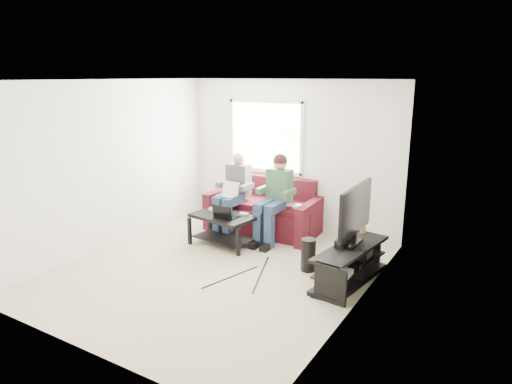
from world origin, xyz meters
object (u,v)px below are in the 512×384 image
at_px(end_table, 301,225).
at_px(coffee_table, 223,223).
at_px(sofa, 264,212).
at_px(tv, 355,212).
at_px(tv_stand, 350,266).
at_px(subwoofer, 308,255).

bearing_deg(end_table, coffee_table, -140.29).
xyz_separation_m(sofa, tv, (2.00, -1.10, 0.60)).
distance_m(tv, end_table, 1.69).
relative_size(tv_stand, subwoofer, 3.20).
xyz_separation_m(coffee_table, end_table, (0.98, 0.82, -0.10)).
relative_size(coffee_table, subwoofer, 2.31).
distance_m(sofa, coffee_table, 0.97).
bearing_deg(sofa, end_table, -9.89).
height_order(tv, end_table, tv).
bearing_deg(subwoofer, tv, 7.24).
xyz_separation_m(sofa, subwoofer, (1.39, -1.17, -0.10)).
relative_size(subwoofer, end_table, 0.77).
height_order(subwoofer, end_table, end_table).
distance_m(sofa, end_table, 0.79).
distance_m(coffee_table, subwoofer, 1.62).
distance_m(coffee_table, tv_stand, 2.23).
xyz_separation_m(tv, subwoofer, (-0.61, -0.08, -0.70)).
bearing_deg(coffee_table, end_table, 39.71).
relative_size(tv, end_table, 1.83).
xyz_separation_m(sofa, end_table, (0.77, -0.13, -0.06)).
bearing_deg(coffee_table, tv_stand, -6.33).
distance_m(tv_stand, end_table, 1.62).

